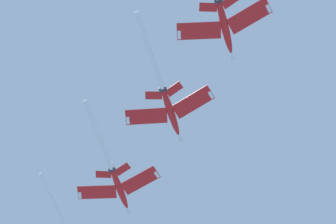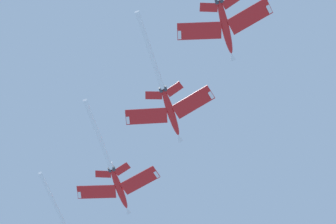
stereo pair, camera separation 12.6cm
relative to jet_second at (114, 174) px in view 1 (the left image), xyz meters
name	(u,v)px [view 1 (the left image)]	position (x,y,z in m)	size (l,w,h in m)	color
jet_second	(114,174)	(0.00, 0.00, 0.00)	(22.52, 25.48, 9.48)	red
jet_third	(165,95)	(-22.76, 2.50, -5.09)	(21.80, 25.43, 8.63)	red
jet_fourth	(219,2)	(-44.79, 5.70, -8.47)	(23.82, 27.49, 10.28)	red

